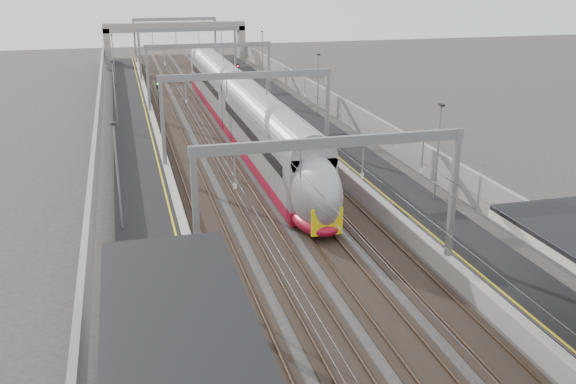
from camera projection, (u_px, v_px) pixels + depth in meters
platform_left at (141, 161)px, 50.25m from camera, size 4.00×120.00×1.00m
platform_right at (334, 148)px, 54.08m from camera, size 4.00×120.00×1.00m
tracks at (241, 159)px, 52.32m from camera, size 11.40×140.00×0.20m
overhead_line at (226, 73)px, 56.36m from camera, size 13.00×140.00×6.60m
overbridge at (175, 33)px, 100.83m from camera, size 22.00×2.20×6.90m
wall_left at (97, 150)px, 49.12m from camera, size 0.30×120.00×3.20m
wall_right at (370, 133)px, 54.49m from camera, size 0.30×120.00×3.20m
train at (243, 115)px, 58.08m from camera, size 2.91×53.03×4.59m
signal_green at (158, 91)px, 68.31m from camera, size 0.32×0.32×3.48m
signal_red_near at (224, 77)px, 77.65m from camera, size 0.32×0.32×3.48m
signal_red_far at (238, 73)px, 80.70m from camera, size 0.32×0.32×3.48m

